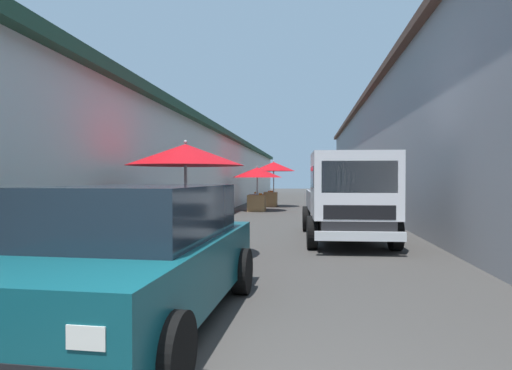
{
  "coord_description": "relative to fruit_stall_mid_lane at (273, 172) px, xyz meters",
  "views": [
    {
      "loc": [
        -2.31,
        -0.42,
        1.53
      ],
      "look_at": [
        8.65,
        0.91,
        1.35
      ],
      "focal_mm": 29.62,
      "sensor_mm": 36.0,
      "label": 1
    }
  ],
  "objects": [
    {
      "name": "building_right_concrete",
      "position": [
        -4.22,
        -8.18,
        0.95
      ],
      "size": [
        49.8,
        7.5,
        5.62
      ],
      "color": "gray",
      "rests_on": "ground"
    },
    {
      "name": "building_left_whitewash",
      "position": [
        -4.22,
        5.44,
        -0.03
      ],
      "size": [
        49.8,
        7.5,
        3.66
      ],
      "color": "silver",
      "rests_on": "ground"
    },
    {
      "name": "fruit_stall_near_right",
      "position": [
        -14.62,
        0.45,
        -0.21
      ],
      "size": [
        2.22,
        2.22,
        2.25
      ],
      "color": "#9E9EA3",
      "rests_on": "ground"
    },
    {
      "name": "ground",
      "position": [
        -6.47,
        -1.37,
        -1.87
      ],
      "size": [
        90.0,
        90.0,
        0.0
      ],
      "primitive_type": "plane",
      "color": "#3D3A38"
    },
    {
      "name": "parked_scooter",
      "position": [
        -12.52,
        0.83,
        -1.42
      ],
      "size": [
        1.67,
        0.57,
        1.14
      ],
      "color": "black",
      "rests_on": "ground"
    },
    {
      "name": "hatchback_car",
      "position": [
        -18.05,
        -0.03,
        -1.13
      ],
      "size": [
        3.96,
        2.02,
        1.45
      ],
      "color": "#0F4C56",
      "rests_on": "ground"
    },
    {
      "name": "fruit_stall_far_left",
      "position": [
        -3.02,
        0.5,
        -0.35
      ],
      "size": [
        2.29,
        2.29,
        2.09
      ],
      "color": "#9E9EA3",
      "rests_on": "ground"
    },
    {
      "name": "vendor_by_crates",
      "position": [
        -3.24,
        -2.2,
        -0.98
      ],
      "size": [
        0.62,
        0.24,
        1.55
      ],
      "color": "#232328",
      "rests_on": "ground"
    },
    {
      "name": "fruit_stall_mid_lane",
      "position": [
        0.0,
        0.0,
        0.0
      ],
      "size": [
        2.27,
        2.27,
        2.45
      ],
      "color": "#9E9EA3",
      "rests_on": "ground"
    },
    {
      "name": "delivery_truck",
      "position": [
        -12.43,
        -2.75,
        -0.83
      ],
      "size": [
        4.99,
        2.12,
        2.08
      ],
      "color": "black",
      "rests_on": "ground"
    }
  ]
}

